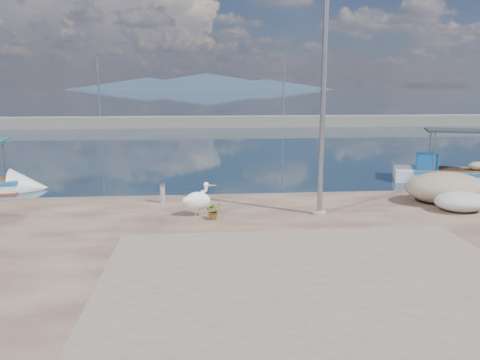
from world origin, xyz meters
name	(u,v)px	position (x,y,z in m)	size (l,w,h in m)	color
ground	(252,255)	(0.00, 0.00, 0.00)	(1400.00, 1400.00, 0.00)	#162635
quay_patch	(317,282)	(1.00, -3.00, 0.50)	(9.00, 7.00, 0.01)	gray
breakwater	(212,122)	(0.00, 40.00, 0.60)	(120.00, 2.20, 7.50)	gray
mountains	(203,82)	(4.39, 650.00, 9.51)	(370.00, 280.00, 22.00)	#28384C
boat_right	(458,177)	(10.82, 8.88, 0.23)	(6.33, 3.85, 2.89)	white
pelican	(198,200)	(-1.44, 2.25, 0.99)	(1.10, 0.71, 1.05)	tan
lamp_post	(323,108)	(2.36, 2.14, 3.80)	(0.44, 0.96, 7.00)	gray
bollard_near	(163,192)	(-2.66, 4.02, 0.87)	(0.22, 0.22, 0.68)	gray
potted_plant	(214,211)	(-0.97, 1.84, 0.76)	(0.47, 0.40, 0.52)	#33722D
net_pile_c	(445,188)	(7.03, 3.16, 1.04)	(2.73, 1.95, 1.07)	tan
net_pile_d	(461,201)	(6.98, 2.07, 0.82)	(1.70, 1.28, 0.64)	beige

